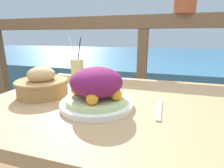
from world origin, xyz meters
The scene contains 8 objects.
patio_table centered at (0.00, 0.00, 0.63)m, with size 1.06×0.76×0.74m.
railing_fence centered at (0.00, 0.67, 0.84)m, with size 2.80×0.08×1.13m.
sea_backdrop centered at (0.00, 3.17, 0.31)m, with size 12.00×4.00×0.62m.
salad_plate centered at (-0.07, -0.08, 0.80)m, with size 0.27×0.27×0.15m.
drink_glass centered at (-0.30, 0.22, 0.81)m, with size 0.07×0.07×0.24m.
bread_basket centered at (-0.34, -0.03, 0.79)m, with size 0.22×0.22×0.12m.
knife centered at (0.15, -0.05, 0.74)m, with size 0.02×0.18×0.00m.
orange_near_basket centered at (-0.13, 0.16, 0.77)m, with size 0.07×0.07×0.07m.
Camera 1 is at (0.15, -0.64, 0.99)m, focal length 28.00 mm.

